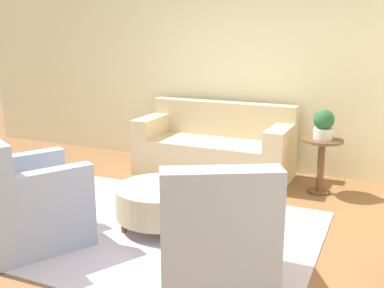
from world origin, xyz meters
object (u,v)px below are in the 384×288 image
at_px(armchair_left, 25,204).
at_px(ottoman_table, 161,201).
at_px(armchair_right, 215,242).
at_px(side_table, 321,157).
at_px(couch, 215,149).
at_px(potted_plant_on_side_table, 324,124).

xyz_separation_m(armchair_left, ottoman_table, (0.91, 0.81, -0.11)).
bearing_deg(armchair_right, side_table, 81.50).
bearing_deg(armchair_right, couch, 111.51).
distance_m(side_table, potted_plant_on_side_table, 0.39).
xyz_separation_m(armchair_right, ottoman_table, (-0.88, 0.81, -0.11)).
bearing_deg(armchair_left, ottoman_table, 41.56).
xyz_separation_m(couch, armchair_right, (1.03, -2.61, 0.03)).
distance_m(couch, side_table, 1.41).
bearing_deg(armchair_left, side_table, 48.62).
bearing_deg(couch, armchair_left, -106.15).
height_order(armchair_right, side_table, armchair_right).
height_order(armchair_left, armchair_right, same).
xyz_separation_m(couch, armchair_left, (-0.76, -2.61, 0.03)).
distance_m(couch, ottoman_table, 1.81).
height_order(couch, side_table, couch).
bearing_deg(couch, side_table, -7.02).
distance_m(couch, armchair_right, 2.81).
xyz_separation_m(ottoman_table, potted_plant_on_side_table, (1.24, 1.63, 0.55)).
bearing_deg(potted_plant_on_side_table, couch, 172.98).
relative_size(armchair_right, side_table, 1.72).
xyz_separation_m(side_table, potted_plant_on_side_table, (0.00, 0.00, 0.39)).
bearing_deg(armchair_right, potted_plant_on_side_table, 81.50).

